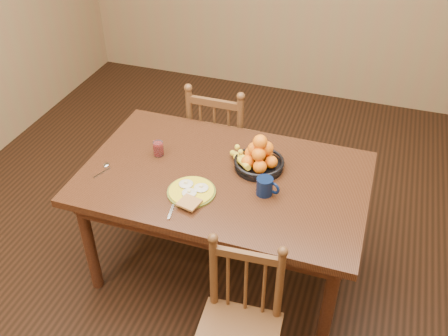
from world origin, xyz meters
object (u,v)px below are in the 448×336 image
(dining_table, at_px, (224,187))
(chair_far, at_px, (222,144))
(breakfast_plate, at_px, (191,192))
(fruit_bowl, at_px, (258,158))
(chair_near, at_px, (239,329))
(coffee_mug, at_px, (265,186))

(dining_table, distance_m, chair_far, 0.76)
(breakfast_plate, bearing_deg, fruit_bowl, 50.74)
(chair_far, distance_m, fruit_bowl, 0.78)
(chair_far, distance_m, chair_near, 1.51)
(dining_table, xyz_separation_m, fruit_bowl, (0.16, 0.13, 0.15))
(dining_table, relative_size, fruit_bowl, 4.94)
(dining_table, xyz_separation_m, breakfast_plate, (-0.11, -0.21, 0.10))
(coffee_mug, bearing_deg, chair_near, -84.98)
(coffee_mug, height_order, fruit_bowl, fruit_bowl)
(chair_far, relative_size, breakfast_plate, 3.21)
(chair_near, relative_size, coffee_mug, 6.46)
(chair_far, height_order, fruit_bowl, fruit_bowl)
(chair_far, bearing_deg, dining_table, 109.82)
(dining_table, distance_m, coffee_mug, 0.31)
(dining_table, distance_m, chair_near, 0.82)
(dining_table, relative_size, chair_near, 1.86)
(coffee_mug, bearing_deg, dining_table, 162.21)
(chair_far, height_order, breakfast_plate, chair_far)
(fruit_bowl, bearing_deg, chair_near, -79.70)
(breakfast_plate, bearing_deg, dining_table, 61.30)
(chair_far, height_order, coffee_mug, chair_far)
(dining_table, height_order, fruit_bowl, fruit_bowl)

